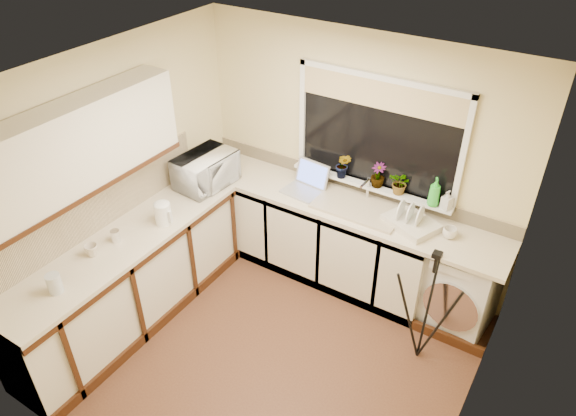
{
  "coord_description": "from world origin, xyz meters",
  "views": [
    {
      "loc": [
        1.8,
        -2.6,
        3.67
      ],
      "look_at": [
        -0.17,
        0.55,
        1.15
      ],
      "focal_mm": 33.11,
      "sensor_mm": 36.0,
      "label": 1
    }
  ],
  "objects_px": {
    "microwave": "(206,170)",
    "cup_back": "(450,233)",
    "washing_machine": "(461,285)",
    "plant_c": "(378,175)",
    "plant_b": "(343,165)",
    "cup_left": "(91,250)",
    "dish_rack": "(411,223)",
    "plant_d": "(401,183)",
    "soap_bottle_clear": "(447,200)",
    "glass_jug": "(54,283)",
    "laptop": "(307,183)",
    "steel_jar": "(116,236)",
    "soap_bottle_green": "(435,192)",
    "tripod": "(427,308)",
    "kettle": "(163,214)"
  },
  "relations": [
    {
      "from": "plant_c",
      "to": "plant_b",
      "type": "bearing_deg",
      "value": -174.96
    },
    {
      "from": "plant_c",
      "to": "tripod",
      "type": "bearing_deg",
      "value": -43.03
    },
    {
      "from": "tripod",
      "to": "soap_bottle_green",
      "type": "distance_m",
      "value": 1.01
    },
    {
      "from": "glass_jug",
      "to": "plant_d",
      "type": "distance_m",
      "value": 3.0
    },
    {
      "from": "plant_d",
      "to": "soap_bottle_green",
      "type": "height_order",
      "value": "soap_bottle_green"
    },
    {
      "from": "tripod",
      "to": "cup_back",
      "type": "xyz_separation_m",
      "value": [
        -0.06,
        0.57,
        0.37
      ]
    },
    {
      "from": "washing_machine",
      "to": "plant_d",
      "type": "bearing_deg",
      "value": 173.05
    },
    {
      "from": "washing_machine",
      "to": "steel_jar",
      "type": "bearing_deg",
      "value": -142.54
    },
    {
      "from": "kettle",
      "to": "tripod",
      "type": "xyz_separation_m",
      "value": [
        2.28,
        0.56,
        -0.42
      ]
    },
    {
      "from": "plant_c",
      "to": "soap_bottle_green",
      "type": "distance_m",
      "value": 0.55
    },
    {
      "from": "plant_b",
      "to": "plant_d",
      "type": "xyz_separation_m",
      "value": [
        0.57,
        0.02,
        -0.02
      ]
    },
    {
      "from": "laptop",
      "to": "cup_left",
      "type": "height_order",
      "value": "laptop"
    },
    {
      "from": "plant_c",
      "to": "soap_bottle_green",
      "type": "relative_size",
      "value": 0.87
    },
    {
      "from": "steel_jar",
      "to": "washing_machine",
      "type": "bearing_deg",
      "value": 31.57
    },
    {
      "from": "steel_jar",
      "to": "plant_d",
      "type": "xyz_separation_m",
      "value": [
        1.83,
        1.75,
        0.21
      ]
    },
    {
      "from": "dish_rack",
      "to": "tripod",
      "type": "relative_size",
      "value": 0.39
    },
    {
      "from": "plant_d",
      "to": "soap_bottle_clear",
      "type": "bearing_deg",
      "value": -1.59
    },
    {
      "from": "plant_c",
      "to": "cup_left",
      "type": "distance_m",
      "value": 2.59
    },
    {
      "from": "dish_rack",
      "to": "plant_b",
      "type": "relative_size",
      "value": 1.67
    },
    {
      "from": "plant_d",
      "to": "laptop",
      "type": "bearing_deg",
      "value": -168.06
    },
    {
      "from": "plant_d",
      "to": "cup_back",
      "type": "bearing_deg",
      "value": -19.97
    },
    {
      "from": "steel_jar",
      "to": "plant_c",
      "type": "bearing_deg",
      "value": 47.69
    },
    {
      "from": "washing_machine",
      "to": "soap_bottle_clear",
      "type": "relative_size",
      "value": 4.74
    },
    {
      "from": "laptop",
      "to": "cup_back",
      "type": "xyz_separation_m",
      "value": [
        1.43,
        -0.02,
        -0.02
      ]
    },
    {
      "from": "glass_jug",
      "to": "microwave",
      "type": "height_order",
      "value": "microwave"
    },
    {
      "from": "washing_machine",
      "to": "cup_back",
      "type": "relative_size",
      "value": 6.88
    },
    {
      "from": "dish_rack",
      "to": "microwave",
      "type": "height_order",
      "value": "microwave"
    },
    {
      "from": "plant_c",
      "to": "soap_bottle_clear",
      "type": "distance_m",
      "value": 0.67
    },
    {
      "from": "dish_rack",
      "to": "plant_b",
      "type": "height_order",
      "value": "plant_b"
    },
    {
      "from": "washing_machine",
      "to": "laptop",
      "type": "height_order",
      "value": "laptop"
    },
    {
      "from": "laptop",
      "to": "tripod",
      "type": "xyz_separation_m",
      "value": [
        1.49,
        -0.59,
        -0.4
      ]
    },
    {
      "from": "glass_jug",
      "to": "cup_left",
      "type": "distance_m",
      "value": 0.45
    },
    {
      "from": "kettle",
      "to": "soap_bottle_clear",
      "type": "bearing_deg",
      "value": 32.19
    },
    {
      "from": "laptop",
      "to": "steel_jar",
      "type": "xyz_separation_m",
      "value": [
        -0.96,
        -1.57,
        -0.02
      ]
    },
    {
      "from": "kettle",
      "to": "dish_rack",
      "type": "distance_m",
      "value": 2.19
    },
    {
      "from": "soap_bottle_green",
      "to": "cup_back",
      "type": "bearing_deg",
      "value": -37.81
    },
    {
      "from": "soap_bottle_clear",
      "to": "plant_d",
      "type": "bearing_deg",
      "value": 178.41
    },
    {
      "from": "soap_bottle_green",
      "to": "soap_bottle_clear",
      "type": "relative_size",
      "value": 1.54
    },
    {
      "from": "plant_c",
      "to": "cup_back",
      "type": "relative_size",
      "value": 1.95
    },
    {
      "from": "steel_jar",
      "to": "soap_bottle_green",
      "type": "bearing_deg",
      "value": 38.82
    },
    {
      "from": "washing_machine",
      "to": "steel_jar",
      "type": "distance_m",
      "value": 3.07
    },
    {
      "from": "kettle",
      "to": "glass_jug",
      "type": "relative_size",
      "value": 1.24
    },
    {
      "from": "washing_machine",
      "to": "laptop",
      "type": "relative_size",
      "value": 2.11
    },
    {
      "from": "microwave",
      "to": "cup_back",
      "type": "relative_size",
      "value": 4.8
    },
    {
      "from": "soap_bottle_green",
      "to": "soap_bottle_clear",
      "type": "bearing_deg",
      "value": 4.02
    },
    {
      "from": "plant_b",
      "to": "plant_c",
      "type": "distance_m",
      "value": 0.35
    },
    {
      "from": "washing_machine",
      "to": "cup_left",
      "type": "height_order",
      "value": "cup_left"
    },
    {
      "from": "soap_bottle_clear",
      "to": "cup_back",
      "type": "distance_m",
      "value": 0.29
    },
    {
      "from": "cup_back",
      "to": "microwave",
      "type": "bearing_deg",
      "value": -169.61
    },
    {
      "from": "laptop",
      "to": "cup_back",
      "type": "bearing_deg",
      "value": 5.84
    }
  ]
}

